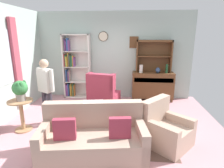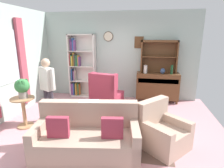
# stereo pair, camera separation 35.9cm
# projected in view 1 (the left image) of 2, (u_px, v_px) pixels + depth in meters

# --- Properties ---
(ground_plane) EXTENTS (5.40, 4.60, 0.02)m
(ground_plane) POSITION_uv_depth(u_px,v_px,m) (107.00, 125.00, 4.47)
(ground_plane) COLOR #C68C93
(wall_back) EXTENTS (5.00, 0.09, 2.80)m
(wall_back) POSITION_uv_depth(u_px,v_px,m) (114.00, 56.00, 6.15)
(wall_back) COLOR #ADC1B7
(wall_back) RESTS_ON ground_plane
(area_rug) EXTENTS (2.42, 1.95, 0.01)m
(area_rug) POSITION_uv_depth(u_px,v_px,m) (114.00, 131.00, 4.16)
(area_rug) COLOR brown
(area_rug) RESTS_ON ground_plane
(bookshelf) EXTENTS (0.90, 0.30, 2.10)m
(bookshelf) POSITION_uv_depth(u_px,v_px,m) (75.00, 68.00, 6.19)
(bookshelf) COLOR silver
(bookshelf) RESTS_ON ground_plane
(sideboard) EXTENTS (1.30, 0.45, 0.92)m
(sideboard) POSITION_uv_depth(u_px,v_px,m) (152.00, 85.00, 6.01)
(sideboard) COLOR brown
(sideboard) RESTS_ON ground_plane
(sideboard_hutch) EXTENTS (1.10, 0.26, 1.00)m
(sideboard_hutch) POSITION_uv_depth(u_px,v_px,m) (154.00, 52.00, 5.85)
(sideboard_hutch) COLOR brown
(sideboard_hutch) RESTS_ON sideboard
(vase_tall) EXTENTS (0.11, 0.11, 0.25)m
(vase_tall) POSITION_uv_depth(u_px,v_px,m) (141.00, 69.00, 5.83)
(vase_tall) COLOR beige
(vase_tall) RESTS_ON sideboard
(vase_round) EXTENTS (0.15, 0.15, 0.17)m
(vase_round) POSITION_uv_depth(u_px,v_px,m) (158.00, 70.00, 5.81)
(vase_round) COLOR #33476B
(vase_round) RESTS_ON sideboard
(bottle_wine) EXTENTS (0.07, 0.07, 0.28)m
(bottle_wine) POSITION_uv_depth(u_px,v_px,m) (167.00, 69.00, 5.75)
(bottle_wine) COLOR #194223
(bottle_wine) RESTS_ON sideboard
(couch_floral) EXTENTS (1.91, 1.11, 0.90)m
(couch_floral) POSITION_uv_depth(u_px,v_px,m) (93.00, 138.00, 3.28)
(couch_floral) COLOR tan
(couch_floral) RESTS_ON ground_plane
(armchair_floral) EXTENTS (1.08, 1.08, 0.88)m
(armchair_floral) POSITION_uv_depth(u_px,v_px,m) (165.00, 130.00, 3.60)
(armchair_floral) COLOR tan
(armchair_floral) RESTS_ON ground_plane
(wingback_chair) EXTENTS (0.94, 0.95, 1.05)m
(wingback_chair) POSITION_uv_depth(u_px,v_px,m) (103.00, 95.00, 5.40)
(wingback_chair) COLOR #A33347
(wingback_chair) RESTS_ON ground_plane
(plant_stand) EXTENTS (0.52, 0.52, 0.70)m
(plant_stand) POSITION_uv_depth(u_px,v_px,m) (22.00, 112.00, 4.10)
(plant_stand) COLOR #A87F56
(plant_stand) RESTS_ON ground_plane
(potted_plant_large) EXTENTS (0.32, 0.32, 0.44)m
(potted_plant_large) POSITION_uv_depth(u_px,v_px,m) (20.00, 89.00, 3.96)
(potted_plant_large) COLOR gray
(potted_plant_large) RESTS_ON plant_stand
(person_reading) EXTENTS (0.50, 0.34, 1.56)m
(person_reading) POSITION_uv_depth(u_px,v_px,m) (46.00, 88.00, 4.26)
(person_reading) COLOR #38333D
(person_reading) RESTS_ON ground_plane
(coffee_table) EXTENTS (0.80, 0.50, 0.42)m
(coffee_table) POSITION_uv_depth(u_px,v_px,m) (107.00, 115.00, 4.15)
(coffee_table) COLOR brown
(coffee_table) RESTS_ON ground_plane
(book_stack) EXTENTS (0.19, 0.16, 0.05)m
(book_stack) POSITION_uv_depth(u_px,v_px,m) (111.00, 112.00, 4.08)
(book_stack) COLOR #723F7F
(book_stack) RESTS_ON coffee_table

